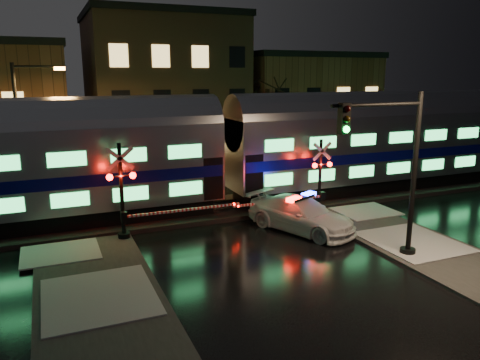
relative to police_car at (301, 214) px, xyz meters
name	(u,v)px	position (x,y,z in m)	size (l,w,h in m)	color
ground	(246,243)	(-3.00, -0.50, -0.78)	(120.00, 120.00, 0.00)	black
ballast	(209,210)	(-3.00, 4.50, -0.66)	(90.00, 4.20, 0.24)	black
sidewalk_left	(112,347)	(-9.50, -6.50, -0.72)	(4.00, 20.00, 0.12)	#2D2D2D
sidewalk_right	(471,270)	(3.50, -6.50, -0.72)	(4.00, 20.00, 0.12)	#2D2D2D
building_mid	(163,90)	(-1.00, 22.00, 4.97)	(12.00, 11.00, 11.50)	brown
building_right	(298,105)	(12.00, 21.50, 3.47)	(12.00, 10.00, 8.50)	brown
train	(223,148)	(-2.14, 4.50, 2.60)	(51.00, 3.12, 5.92)	black
police_car	(301,214)	(0.00, 0.00, 0.00)	(4.18, 5.77, 1.72)	silver
crossing_signal_right	(315,185)	(1.81, 1.80, 0.84)	(5.55, 0.65, 3.93)	black
crossing_signal_left	(131,201)	(-7.48, 1.81, 1.01)	(6.10, 0.67, 4.32)	black
traffic_light	(394,174)	(1.36, -4.46, 2.69)	(4.22, 0.73, 6.53)	black
streetlight	(24,127)	(-11.63, 8.50, 3.66)	(2.58, 0.27, 7.72)	black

